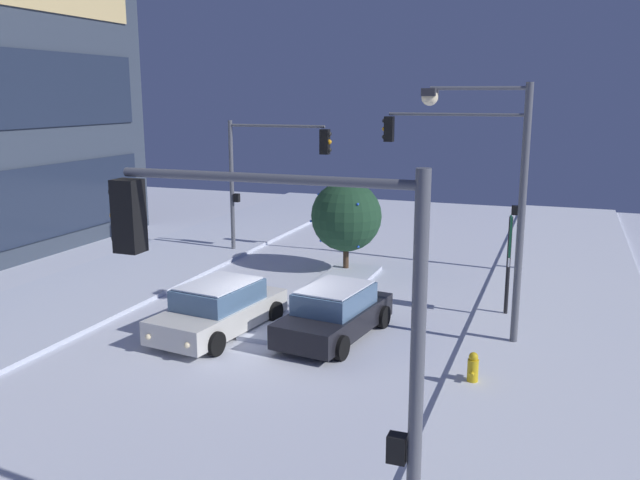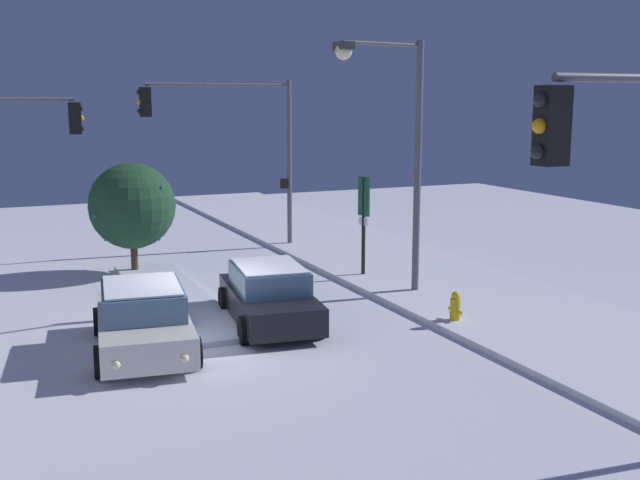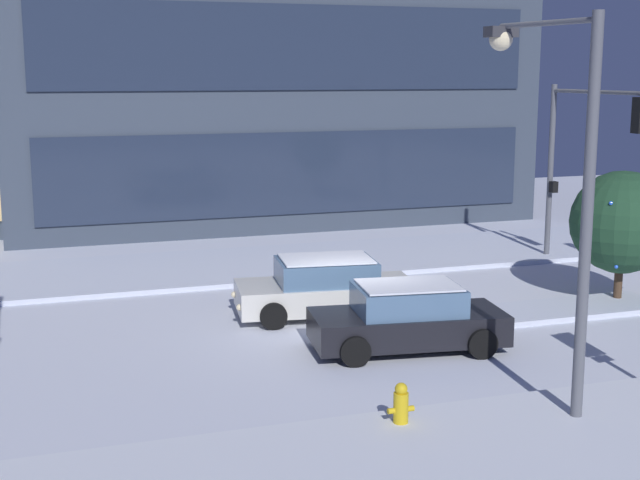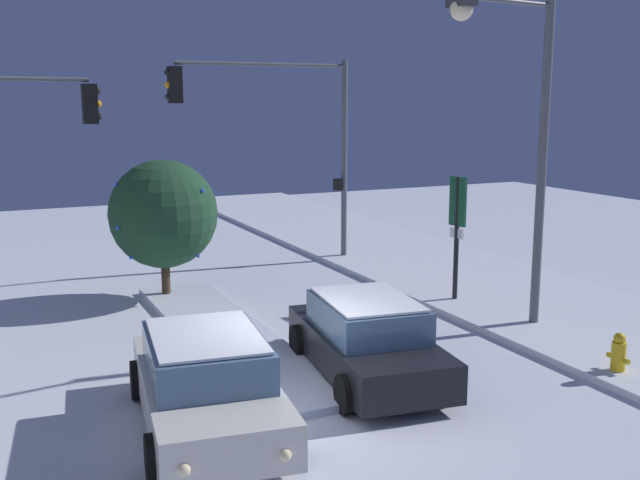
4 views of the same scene
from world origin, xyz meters
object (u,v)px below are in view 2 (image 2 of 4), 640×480
at_px(decorated_tree_median, 132,206).
at_px(car_near, 269,296).
at_px(street_lamp_arched, 395,131).
at_px(car_far, 143,319).
at_px(parking_info_sign, 364,214).
at_px(traffic_light_corner_near_right, 233,133).
at_px(fire_hydrant, 455,309).

bearing_deg(decorated_tree_median, car_near, -164.40).
bearing_deg(street_lamp_arched, decorated_tree_median, -53.27).
bearing_deg(car_far, car_near, 111.47).
bearing_deg(decorated_tree_median, street_lamp_arched, -135.38).
bearing_deg(parking_info_sign, car_far, 22.12).
height_order(car_near, parking_info_sign, parking_info_sign).
bearing_deg(traffic_light_corner_near_right, car_far, 62.00).
distance_m(car_far, fire_hydrant, 7.46).
relative_size(car_far, fire_hydrant, 5.55).
distance_m(car_far, decorated_tree_median, 8.05).
bearing_deg(street_lamp_arched, traffic_light_corner_near_right, -85.26).
bearing_deg(fire_hydrant, decorated_tree_median, 34.02).
xyz_separation_m(car_near, parking_info_sign, (3.45, -4.39, 1.32)).
height_order(street_lamp_arched, fire_hydrant, street_lamp_arched).
bearing_deg(decorated_tree_median, car_far, 170.66).
xyz_separation_m(car_far, parking_info_sign, (4.24, -7.63, 1.31)).
bearing_deg(parking_info_sign, car_near, 31.21).
xyz_separation_m(car_near, traffic_light_corner_near_right, (9.34, -2.14, 3.61)).
height_order(car_near, street_lamp_arched, street_lamp_arched).
bearing_deg(street_lamp_arched, car_far, 5.58).
bearing_deg(car_near, car_far, 111.61).
height_order(street_lamp_arched, parking_info_sign, street_lamp_arched).
height_order(car_far, parking_info_sign, parking_info_sign).
height_order(car_near, traffic_light_corner_near_right, traffic_light_corner_near_right).
bearing_deg(parking_info_sign, fire_hydrant, 80.16).
height_order(fire_hydrant, decorated_tree_median, decorated_tree_median).
height_order(car_far, street_lamp_arched, street_lamp_arched).
height_order(traffic_light_corner_near_right, parking_info_sign, traffic_light_corner_near_right).
relative_size(street_lamp_arched, parking_info_sign, 2.23).
relative_size(car_near, traffic_light_corner_near_right, 0.73).
distance_m(car_far, traffic_light_corner_near_right, 12.03).
bearing_deg(car_near, parking_info_sign, -43.99).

